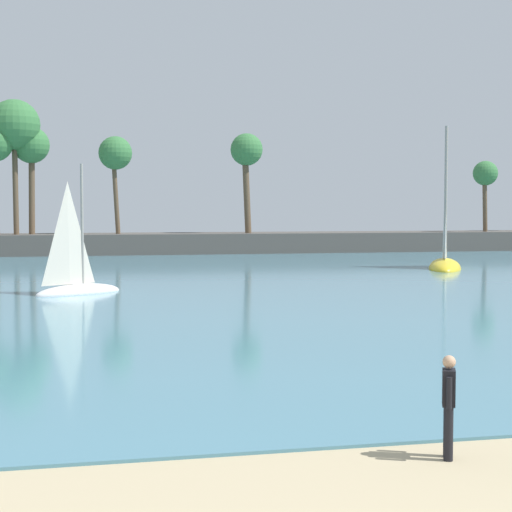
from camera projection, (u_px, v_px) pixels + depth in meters
name	position (u px, v px, depth m)	size (l,w,h in m)	color
sea	(122.00, 261.00, 62.64)	(220.00, 100.19, 0.06)	teal
palm_headland	(87.00, 217.00, 71.59)	(104.78, 6.00, 12.97)	#514C47
person_at_waterline	(449.00, 403.00, 13.36)	(0.32, 0.51, 1.67)	black
sailboat_mid_bay	(445.00, 255.00, 54.67)	(4.64, 7.05, 9.88)	yellow
sailboat_toward_headland	(77.00, 281.00, 38.79)	(4.47, 3.48, 6.43)	white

